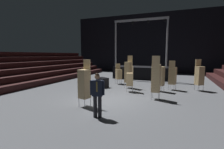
# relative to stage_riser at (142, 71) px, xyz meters

# --- Properties ---
(ground_plane) EXTENTS (22.00, 30.00, 0.10)m
(ground_plane) POSITION_rel_stage_riser_xyz_m (-0.00, -9.11, -0.75)
(ground_plane) COLOR #515459
(arena_end_wall) EXTENTS (22.00, 0.30, 8.00)m
(arena_end_wall) POSITION_rel_stage_riser_xyz_m (-0.00, 5.89, 3.30)
(arena_end_wall) COLOR black
(arena_end_wall) RESTS_ON ground_plane
(bleacher_bank_left) EXTENTS (4.50, 24.00, 2.70)m
(bleacher_bank_left) POSITION_rel_stage_riser_xyz_m (-8.75, -8.11, 0.65)
(bleacher_bank_left) COLOR black
(bleacher_bank_left) RESTS_ON ground_plane
(stage_riser) EXTENTS (5.49, 2.84, 5.87)m
(stage_riser) POSITION_rel_stage_riser_xyz_m (0.00, 0.00, 0.00)
(stage_riser) COLOR black
(stage_riser) RESTS_ON ground_plane
(man_with_tie) EXTENTS (0.57, 0.34, 1.75)m
(man_with_tie) POSITION_rel_stage_riser_xyz_m (0.64, -11.63, 0.29)
(man_with_tie) COLOR black
(man_with_tie) RESTS_ON ground_plane
(chair_stack_front_left) EXTENTS (0.55, 0.55, 2.14)m
(chair_stack_front_left) POSITION_rel_stage_riser_xyz_m (2.45, -5.94, 0.37)
(chair_stack_front_left) COLOR #B2B5BA
(chair_stack_front_left) RESTS_ON ground_plane
(chair_stack_front_right) EXTENTS (0.53, 0.53, 2.22)m
(chair_stack_front_right) POSITION_rel_stage_riser_xyz_m (-0.55, -10.60, 0.41)
(chair_stack_front_right) COLOR #B2B5BA
(chair_stack_front_right) RESTS_ON ground_plane
(chair_stack_mid_left) EXTENTS (0.55, 0.55, 1.71)m
(chair_stack_mid_left) POSITION_rel_stage_riser_xyz_m (0.58, -6.74, 0.16)
(chair_stack_mid_left) COLOR #B2B5BA
(chair_stack_mid_left) RESTS_ON ground_plane
(chair_stack_mid_right) EXTENTS (0.62, 0.62, 1.71)m
(chair_stack_mid_right) POSITION_rel_stage_riser_xyz_m (-1.09, -4.23, 0.16)
(chair_stack_mid_right) COLOR #B2B5BA
(chair_stack_mid_right) RESTS_ON ground_plane
(chair_stack_mid_centre) EXTENTS (0.56, 0.56, 2.39)m
(chair_stack_mid_centre) POSITION_rel_stage_riser_xyz_m (0.14, -5.57, 0.49)
(chair_stack_mid_centre) COLOR #B2B5BA
(chair_stack_mid_centre) RESTS_ON ground_plane
(chair_stack_rear_left) EXTENTS (0.46, 0.46, 2.39)m
(chair_stack_rear_left) POSITION_rel_stage_riser_xyz_m (2.41, -8.05, 0.49)
(chair_stack_rear_left) COLOR #B2B5BA
(chair_stack_rear_left) RESTS_ON ground_plane
(chair_stack_rear_right) EXTENTS (0.54, 0.54, 1.79)m
(chair_stack_rear_right) POSITION_rel_stage_riser_xyz_m (-3.24, -6.13, 0.20)
(chair_stack_rear_right) COLOR #B2B5BA
(chair_stack_rear_right) RESTS_ON ground_plane
(chair_stack_rear_centre) EXTENTS (0.61, 0.61, 2.14)m
(chair_stack_rear_centre) POSITION_rel_stage_riser_xyz_m (4.89, -4.72, 0.37)
(chair_stack_rear_centre) COLOR #B2B5BA
(chair_stack_rear_centre) RESTS_ON ground_plane
(chair_stack_aisle_left) EXTENTS (0.55, 0.55, 2.05)m
(chair_stack_aisle_left) POSITION_rel_stage_riser_xyz_m (3.18, -5.12, 0.32)
(chair_stack_aisle_left) COLOR #B2B5BA
(chair_stack_aisle_left) RESTS_ON ground_plane
(equipment_road_case) EXTENTS (1.08, 0.99, 0.72)m
(equipment_road_case) POSITION_rel_stage_riser_xyz_m (-1.78, -5.99, -0.34)
(equipment_road_case) COLOR black
(equipment_road_case) RESTS_ON ground_plane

